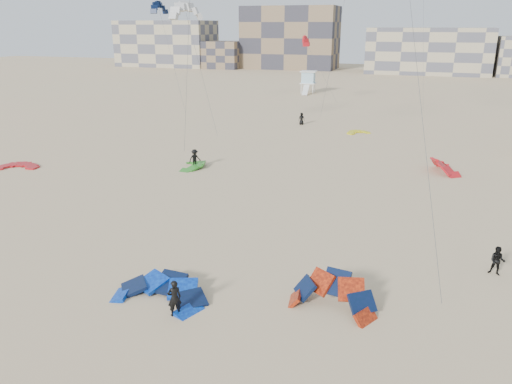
% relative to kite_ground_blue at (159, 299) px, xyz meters
% --- Properties ---
extents(ground, '(320.00, 320.00, 0.00)m').
position_rel_kite_ground_blue_xyz_m(ground, '(0.11, -0.11, 0.00)').
color(ground, tan).
rests_on(ground, ground).
extents(kite_ground_blue, '(5.16, 5.40, 2.76)m').
position_rel_kite_ground_blue_xyz_m(kite_ground_blue, '(0.00, 0.00, 0.00)').
color(kite_ground_blue, blue).
rests_on(kite_ground_blue, ground).
extents(kite_ground_orange, '(4.83, 4.80, 4.21)m').
position_rel_kite_ground_blue_xyz_m(kite_ground_orange, '(8.09, 1.89, 0.00)').
color(kite_ground_orange, red).
rests_on(kite_ground_orange, ground).
extents(kite_ground_red, '(4.77, 4.89, 0.63)m').
position_rel_kite_ground_blue_xyz_m(kite_ground_red, '(-24.33, 16.59, 0.00)').
color(kite_ground_red, '#B91906').
rests_on(kite_ground_red, ground).
extents(kite_ground_green, '(4.36, 4.19, 1.61)m').
position_rel_kite_ground_blue_xyz_m(kite_ground_green, '(-8.96, 22.16, 0.00)').
color(kite_ground_green, '#1B8223').
rests_on(kite_ground_green, ground).
extents(kite_ground_red_far, '(4.90, 4.81, 3.67)m').
position_rel_kite_ground_blue_xyz_m(kite_ground_red_far, '(13.53, 28.03, 0.00)').
color(kite_ground_red_far, '#B91906').
rests_on(kite_ground_red_far, ground).
extents(kite_ground_yellow, '(3.83, 3.85, 0.67)m').
position_rel_kite_ground_blue_xyz_m(kite_ground_yellow, '(3.65, 42.74, 0.00)').
color(kite_ground_yellow, '#ECF709').
rests_on(kite_ground_yellow, ground).
extents(kitesurfer_main, '(0.76, 0.75, 1.77)m').
position_rel_kite_ground_blue_xyz_m(kitesurfer_main, '(1.41, -1.01, 0.89)').
color(kitesurfer_main, black).
rests_on(kitesurfer_main, ground).
extents(kitesurfer_b, '(0.90, 0.77, 1.60)m').
position_rel_kite_ground_blue_xyz_m(kitesurfer_b, '(15.77, 8.07, 0.80)').
color(kitesurfer_b, black).
rests_on(kitesurfer_b, ground).
extents(kitesurfer_c, '(1.23, 1.30, 1.77)m').
position_rel_kite_ground_blue_xyz_m(kitesurfer_c, '(-8.56, 21.97, 0.88)').
color(kitesurfer_c, black).
rests_on(kitesurfer_c, ground).
extents(kitesurfer_e, '(0.91, 0.74, 1.61)m').
position_rel_kite_ground_blue_xyz_m(kitesurfer_e, '(-4.31, 45.91, 0.81)').
color(kitesurfer_e, black).
rests_on(kitesurfer_e, ground).
extents(kite_fly_grey, '(5.81, 5.00, 14.38)m').
position_rel_kite_ground_blue_xyz_m(kite_fly_grey, '(-13.63, 31.61, 13.89)').
color(kite_fly_grey, silver).
rests_on(kite_fly_grey, ground).
extents(kite_fly_navy, '(7.22, 5.75, 14.92)m').
position_rel_kite_ground_blue_xyz_m(kite_fly_navy, '(-26.03, 48.07, 14.83)').
color(kite_fly_navy, '#091338').
rests_on(kite_fly_navy, ground).
extents(kite_fly_red, '(7.18, 3.58, 10.29)m').
position_rel_kite_ground_blue_xyz_m(kite_fly_red, '(-7.58, 60.77, 10.14)').
color(kite_fly_red, '#B91906').
rests_on(kite_fly_red, ground).
extents(lifeguard_tower_far, '(3.18, 5.87, 4.23)m').
position_rel_kite_ground_blue_xyz_m(lifeguard_tower_far, '(-11.03, 78.10, 2.09)').
color(lifeguard_tower_far, white).
rests_on(lifeguard_tower_far, ground).
extents(condo_west_a, '(30.00, 15.00, 14.00)m').
position_rel_kite_ground_blue_xyz_m(condo_west_a, '(-69.89, 129.89, 7.00)').
color(condo_west_a, tan).
rests_on(condo_west_a, ground).
extents(condo_west_b, '(28.00, 14.00, 18.00)m').
position_rel_kite_ground_blue_xyz_m(condo_west_b, '(-29.89, 133.89, 9.00)').
color(condo_west_b, '#7A644A').
rests_on(condo_west_b, ground).
extents(condo_mid, '(32.00, 16.00, 12.00)m').
position_rel_kite_ground_blue_xyz_m(condo_mid, '(10.11, 129.89, 6.00)').
color(condo_mid, tan).
rests_on(condo_mid, ground).
extents(condo_fill_left, '(12.00, 10.00, 8.00)m').
position_rel_kite_ground_blue_xyz_m(condo_fill_left, '(-49.89, 127.89, 4.00)').
color(condo_fill_left, '#7A644A').
rests_on(condo_fill_left, ground).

